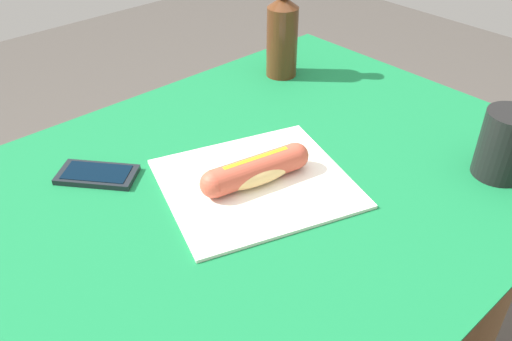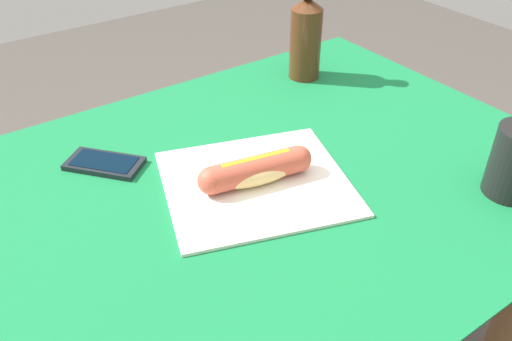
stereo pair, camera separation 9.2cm
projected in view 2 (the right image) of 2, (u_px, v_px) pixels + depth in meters
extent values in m
cylinder|color=brown|center=(324.00, 185.00, 1.60)|extent=(0.07, 0.07, 0.74)
cylinder|color=brown|center=(1.00, 332.00, 1.17)|extent=(0.07, 0.07, 0.74)
cylinder|color=brown|center=(509.00, 322.00, 1.19)|extent=(0.07, 0.07, 0.74)
cube|color=brown|center=(258.00, 190.00, 0.96)|extent=(1.09, 0.78, 0.03)
cube|color=#146B38|center=(258.00, 182.00, 0.95)|extent=(1.15, 0.84, 0.00)
cube|color=silver|center=(256.00, 183.00, 0.93)|extent=(0.39, 0.37, 0.01)
ellipsoid|color=#E5BC75|center=(256.00, 172.00, 0.92)|extent=(0.16, 0.09, 0.04)
cylinder|color=#BC4C38|center=(256.00, 169.00, 0.92)|extent=(0.17, 0.08, 0.05)
sphere|color=#BC4C38|center=(211.00, 181.00, 0.89)|extent=(0.05, 0.05, 0.05)
sphere|color=#BC4C38|center=(298.00, 159.00, 0.94)|extent=(0.05, 0.05, 0.05)
cube|color=yellow|center=(256.00, 159.00, 0.91)|extent=(0.12, 0.03, 0.00)
cube|color=black|center=(104.00, 164.00, 0.98)|extent=(0.14, 0.15, 0.01)
cube|color=black|center=(104.00, 161.00, 0.98)|extent=(0.12, 0.12, 0.00)
cylinder|color=#4C2814|center=(305.00, 44.00, 1.24)|extent=(0.07, 0.07, 0.16)
cone|color=#4C2814|center=(308.00, 3.00, 1.19)|extent=(0.07, 0.07, 0.03)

